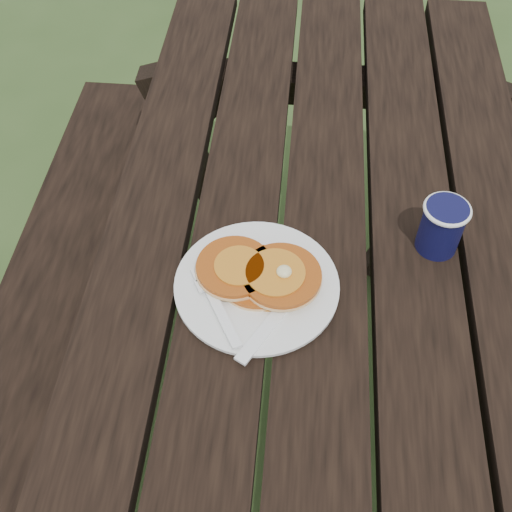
# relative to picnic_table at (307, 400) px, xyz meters

# --- Properties ---
(ground) EXTENTS (60.00, 60.00, 0.00)m
(ground) POSITION_rel_picnic_table_xyz_m (0.00, 0.00, -0.37)
(ground) COLOR #2C411B
(ground) RESTS_ON ground
(picnic_table) EXTENTS (1.36, 1.80, 0.75)m
(picnic_table) POSITION_rel_picnic_table_xyz_m (0.00, 0.00, 0.00)
(picnic_table) COLOR black
(picnic_table) RESTS_ON ground
(plate) EXTENTS (0.28, 0.28, 0.01)m
(plate) POSITION_rel_picnic_table_xyz_m (-0.10, -0.00, 0.39)
(plate) COLOR white
(plate) RESTS_ON picnic_table
(pancake_stack) EXTENTS (0.20, 0.13, 0.04)m
(pancake_stack) POSITION_rel_picnic_table_xyz_m (-0.10, 0.01, 0.41)
(pancake_stack) COLOR #B55114
(pancake_stack) RESTS_ON plate
(knife) EXTENTS (0.11, 0.17, 0.00)m
(knife) POSITION_rel_picnic_table_xyz_m (-0.07, -0.07, 0.39)
(knife) COLOR white
(knife) RESTS_ON plate
(fork) EXTENTS (0.11, 0.16, 0.01)m
(fork) POSITION_rel_picnic_table_xyz_m (-0.15, -0.08, 0.40)
(fork) COLOR white
(fork) RESTS_ON plate
(coffee_cup) EXTENTS (0.08, 0.08, 0.09)m
(coffee_cup) POSITION_rel_picnic_table_xyz_m (0.19, 0.11, 0.44)
(coffee_cup) COLOR #0D0E35
(coffee_cup) RESTS_ON picnic_table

